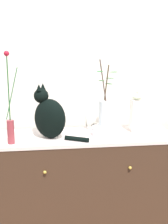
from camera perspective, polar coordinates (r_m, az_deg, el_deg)
The scene contains 7 objects.
wall_back at distance 2.54m, azimuth -0.87°, elevation 7.56°, with size 4.40×0.08×2.60m, color silver.
sideboard at distance 2.49m, azimuth 0.00°, elevation -13.66°, with size 1.37×0.48×0.85m.
cat_sitting at distance 2.23m, azimuth -6.52°, elevation -0.80°, with size 0.42×0.28×0.40m.
vase_slim_green at distance 2.15m, azimuth -13.65°, elevation -1.80°, with size 0.09×0.05×0.64m.
bowl_porcelain at distance 2.32m, azimuth 3.68°, elevation -3.57°, with size 0.18×0.18×0.07m, color white.
vase_glass_clear at distance 2.28m, azimuth 3.77°, elevation 0.27°, with size 0.20×0.18×0.51m.
jar_lidded_porcelain at distance 2.41m, azimuth 9.86°, elevation -0.22°, with size 0.09×0.09×0.33m.
Camera 1 is at (-0.28, -2.21, 1.53)m, focal length 48.75 mm.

